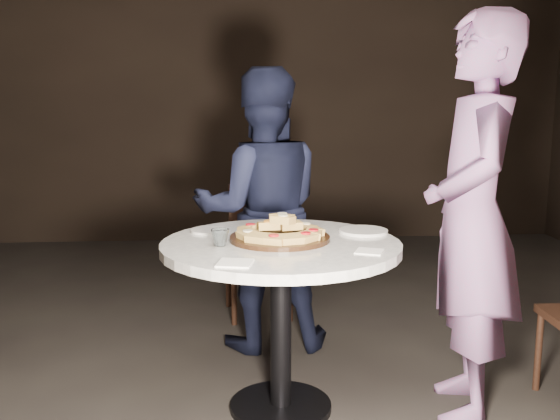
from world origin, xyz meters
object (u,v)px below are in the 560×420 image
object	(u,v)px
water_glass	(220,237)
diner_teal	(473,219)
serving_board	(280,238)
chair_far	(260,241)
table	(281,274)
diner_navy	(261,211)
focaccia_pile	(280,229)

from	to	relation	value
water_glass	diner_teal	world-z (taller)	diner_teal
serving_board	chair_far	world-z (taller)	chair_far
table	diner_navy	distance (m)	0.79
serving_board	diner_navy	bearing A→B (deg)	93.69
chair_far	serving_board	bearing A→B (deg)	85.62
serving_board	diner_teal	size ratio (longest dim) A/B	0.25
focaccia_pile	serving_board	bearing A→B (deg)	-129.33
focaccia_pile	water_glass	xyz separation A→B (m)	(-0.26, -0.09, -0.01)
serving_board	water_glass	distance (m)	0.27
diner_teal	table	bearing A→B (deg)	-83.41
chair_far	diner_navy	distance (m)	0.50
serving_board	diner_navy	size ratio (longest dim) A/B	0.28
diner_navy	diner_teal	bearing A→B (deg)	133.54
serving_board	diner_teal	distance (m)	0.83
serving_board	focaccia_pile	size ratio (longest dim) A/B	1.12
serving_board	chair_far	size ratio (longest dim) A/B	0.49
table	diner_navy	xyz separation A→B (m)	(-0.05, 0.78, 0.14)
serving_board	water_glass	size ratio (longest dim) A/B	5.64
table	serving_board	world-z (taller)	serving_board
serving_board	diner_teal	bearing A→B (deg)	-6.12
table	diner_teal	distance (m)	0.86
focaccia_pile	water_glass	bearing A→B (deg)	-161.17
diner_navy	diner_teal	distance (m)	1.21
focaccia_pile	diner_teal	world-z (taller)	diner_teal
focaccia_pile	diner_navy	xyz separation A→B (m)	(-0.05, 0.75, -0.05)
diner_navy	focaccia_pile	bearing A→B (deg)	91.17
focaccia_pile	table	bearing A→B (deg)	-86.51
focaccia_pile	diner_teal	bearing A→B (deg)	-6.24
diner_teal	chair_far	bearing A→B (deg)	-134.81
table	chair_far	xyz separation A→B (m)	(-0.04, 1.20, -0.12)
diner_teal	focaccia_pile	bearing A→B (deg)	-85.31
table	diner_teal	size ratio (longest dim) A/B	0.78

